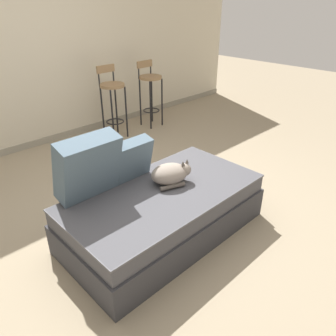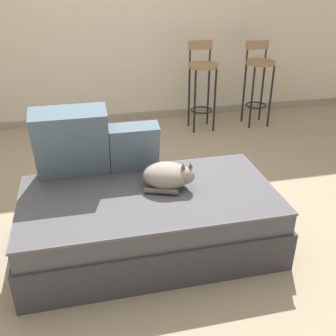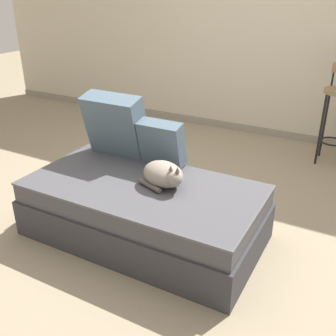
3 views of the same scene
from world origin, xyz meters
The scene contains 9 objects.
ground_plane centered at (0.00, 0.00, 0.00)m, with size 16.00×16.00×0.00m, color gray.
wall_back_panel centered at (0.00, 2.25, 1.30)m, with size 8.00×0.10×2.60m, color beige.
wall_baseboard_trim centered at (0.00, 2.20, 0.04)m, with size 8.00×0.02×0.09m, color gray.
couch centered at (0.00, -0.40, 0.22)m, with size 1.70×0.90×0.43m.
throw_pillow_corner centered at (-0.47, -0.05, 0.69)m, with size 0.49×0.29×0.52m.
throw_pillow_middle centered at (-0.04, -0.05, 0.62)m, with size 0.35×0.20×0.37m.
cat centered at (0.14, -0.34, 0.52)m, with size 0.38×0.33×0.20m.
bar_stool_near_window centered at (1.02, 1.71, 0.63)m, with size 0.34×0.34×1.01m.
bar_stool_by_doorway centered at (1.72, 1.71, 0.63)m, with size 0.34×0.34×0.99m.
Camera 2 is at (-0.37, -2.59, 1.75)m, focal length 42.00 mm.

